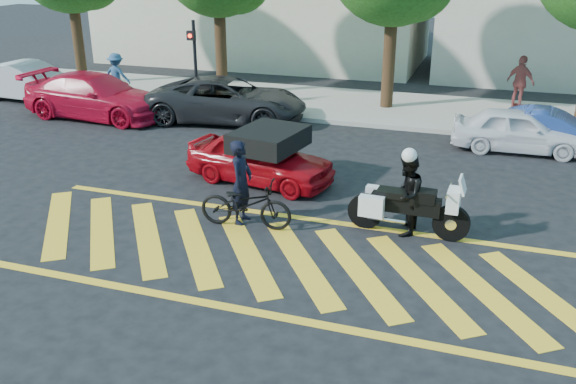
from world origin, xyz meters
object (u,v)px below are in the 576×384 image
(bicycle, at_px, (246,204))
(parked_mid_left, at_px, (227,100))
(red_convertible, at_px, (260,158))
(parked_far_left, at_px, (29,82))
(parked_left, at_px, (96,96))
(parked_mid_right, at_px, (518,130))
(officer_bike, at_px, (241,182))
(officer_moto, at_px, (406,195))
(police_motorcycle, at_px, (406,206))
(parked_right, at_px, (550,130))

(bicycle, relative_size, parked_mid_left, 0.37)
(red_convertible, relative_size, parked_far_left, 0.85)
(parked_left, bearing_deg, parked_mid_right, -84.65)
(red_convertible, bearing_deg, parked_left, 71.46)
(officer_bike, xyz_separation_m, parked_mid_right, (5.67, 7.11, -0.28))
(officer_moto, bearing_deg, parked_mid_right, 163.12)
(officer_bike, relative_size, officer_moto, 1.07)
(parked_mid_left, bearing_deg, red_convertible, -155.90)
(police_motorcycle, relative_size, red_convertible, 0.66)
(officer_bike, xyz_separation_m, officer_moto, (3.40, 0.53, -0.06))
(police_motorcycle, height_order, parked_right, parked_right)
(officer_bike, distance_m, parked_mid_left, 8.30)
(officer_bike, xyz_separation_m, parked_left, (-8.12, 6.48, -0.16))
(officer_bike, xyz_separation_m, parked_right, (6.54, 7.51, -0.32))
(officer_bike, distance_m, parked_far_left, 14.45)
(bicycle, height_order, red_convertible, red_convertible)
(officer_bike, distance_m, bicycle, 0.48)
(bicycle, height_order, parked_far_left, parked_far_left)
(parked_left, distance_m, parked_mid_right, 13.81)
(officer_bike, distance_m, parked_right, 9.96)
(officer_bike, height_order, bicycle, officer_bike)
(parked_right, bearing_deg, bicycle, 146.72)
(red_convertible, xyz_separation_m, parked_right, (7.03, 5.13, -0.05))
(parked_right, bearing_deg, red_convertible, 132.36)
(officer_moto, bearing_deg, parked_left, -115.10)
(red_convertible, bearing_deg, parked_right, -44.19)
(red_convertible, bearing_deg, parked_mid_right, -42.79)
(officer_moto, relative_size, parked_far_left, 0.39)
(parked_mid_right, height_order, parked_right, parked_mid_right)
(bicycle, bearing_deg, parked_right, -44.15)
(officer_moto, bearing_deg, parked_right, 157.93)
(parked_right, bearing_deg, police_motorcycle, 162.09)
(police_motorcycle, height_order, officer_moto, officer_moto)
(parked_mid_right, xyz_separation_m, parked_right, (0.87, 0.40, -0.04))
(police_motorcycle, xyz_separation_m, parked_mid_right, (2.26, 6.57, 0.03))
(police_motorcycle, distance_m, officer_moto, 0.25)
(red_convertible, relative_size, parked_mid_left, 0.71)
(officer_bike, height_order, officer_moto, officer_bike)
(police_motorcycle, bearing_deg, officer_bike, -168.87)
(parked_mid_right, distance_m, parked_right, 0.96)
(parked_mid_left, relative_size, parked_mid_right, 1.44)
(police_motorcycle, xyz_separation_m, officer_moto, (-0.02, -0.00, 0.25))
(red_convertible, height_order, parked_far_left, parked_far_left)
(parked_left, height_order, parked_mid_right, parked_left)
(officer_moto, xyz_separation_m, parked_mid_right, (2.27, 6.57, -0.22))
(bicycle, distance_m, red_convertible, 2.67)
(parked_far_left, distance_m, parked_left, 4.22)
(bicycle, distance_m, officer_moto, 3.33)
(officer_bike, height_order, parked_left, officer_bike)
(parked_far_left, bearing_deg, officer_bike, -118.94)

